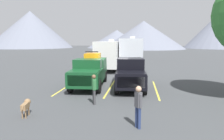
# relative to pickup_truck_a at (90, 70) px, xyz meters

# --- Properties ---
(ground_plane) EXTENTS (240.00, 240.00, 0.00)m
(ground_plane) POSITION_rel_pickup_truck_a_xyz_m (1.64, 0.43, -1.22)
(ground_plane) COLOR #3F4244
(pickup_truck_a) EXTENTS (2.49, 5.57, 2.64)m
(pickup_truck_a) POSITION_rel_pickup_truck_a_xyz_m (0.00, 0.00, 0.00)
(pickup_truck_a) COLOR #144723
(pickup_truck_a) RESTS_ON ground
(pickup_truck_b) EXTENTS (2.39, 5.58, 2.25)m
(pickup_truck_b) POSITION_rel_pickup_truck_a_xyz_m (3.10, -0.01, -0.04)
(pickup_truck_b) COLOR black
(pickup_truck_b) RESTS_ON ground
(lot_stripe_a) EXTENTS (0.12, 5.50, 0.01)m
(lot_stripe_a) POSITION_rel_pickup_truck_a_xyz_m (-1.70, -0.49, -1.21)
(lot_stripe_a) COLOR gold
(lot_stripe_a) RESTS_ON ground
(lot_stripe_b) EXTENTS (0.12, 5.50, 0.01)m
(lot_stripe_b) POSITION_rel_pickup_truck_a_xyz_m (1.64, -0.49, -1.21)
(lot_stripe_b) COLOR gold
(lot_stripe_b) RESTS_ON ground
(lot_stripe_c) EXTENTS (0.12, 5.50, 0.01)m
(lot_stripe_c) POSITION_rel_pickup_truck_a_xyz_m (4.99, -0.49, -1.21)
(lot_stripe_c) COLOR gold
(lot_stripe_c) RESTS_ON ground
(camper_trailer_a) EXTENTS (2.53, 9.05, 3.69)m
(camper_trailer_a) POSITION_rel_pickup_truck_a_xyz_m (0.22, 9.06, 0.73)
(camper_trailer_a) COLOR white
(camper_trailer_a) RESTS_ON ground
(camper_trailer_b) EXTENTS (2.64, 7.48, 4.03)m
(camper_trailer_b) POSITION_rel_pickup_truck_a_xyz_m (2.89, 9.50, 0.90)
(camper_trailer_b) COLOR silver
(camper_trailer_b) RESTS_ON ground
(person_a) EXTENTS (0.29, 0.34, 1.67)m
(person_a) POSITION_rel_pickup_truck_a_xyz_m (1.33, -4.35, -0.25)
(person_a) COLOR #3F3F42
(person_a) RESTS_ON ground
(person_b) EXTENTS (0.31, 0.32, 1.73)m
(person_b) POSITION_rel_pickup_truck_a_xyz_m (3.74, -6.98, -0.22)
(person_b) COLOR navy
(person_b) RESTS_ON ground
(dog) EXTENTS (0.39, 0.87, 0.77)m
(dog) POSITION_rel_pickup_truck_a_xyz_m (-1.43, -6.41, -0.69)
(dog) COLOR olive
(dog) RESTS_ON ground
(mountain_ridge) EXTENTS (126.66, 42.54, 18.00)m
(mountain_ridge) POSITION_rel_pickup_truck_a_xyz_m (-11.00, 78.16, 6.51)
(mountain_ridge) COLOR slate
(mountain_ridge) RESTS_ON ground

